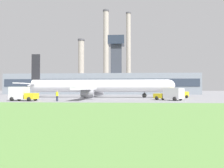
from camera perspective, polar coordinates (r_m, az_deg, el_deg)
name	(u,v)px	position (r m, az deg, el deg)	size (l,w,h in m)	color
ground_plane	(82,98)	(49.77, -7.83, -3.60)	(400.00, 400.00, 0.00)	gray
terminal_building	(102,83)	(84.46, -2.66, 0.39)	(73.16, 10.24, 22.24)	gray
smokestack_left	(81,66)	(120.59, -8.06, 4.78)	(3.69, 3.69, 29.28)	#B2A899
smokestack_right	(106,51)	(118.84, -1.58, 8.62)	(3.31, 3.31, 44.75)	#B2A899
smokestack_far	(128,52)	(119.05, 4.33, 8.27)	(2.75, 2.75, 43.43)	#B2A899
airplane	(97,86)	(51.20, -3.89, -0.56)	(34.97, 33.32, 10.33)	white
pushback_tug	(179,94)	(50.70, 17.18, -2.53)	(3.85, 3.18, 1.92)	yellow
baggage_truck	(170,94)	(39.89, 15.02, -2.62)	(5.22, 4.88, 2.13)	yellow
fuel_truck	(22,94)	(39.60, -22.45, -2.43)	(4.54, 3.02, 2.37)	yellow
ground_crew_person	(57,96)	(36.77, -14.15, -3.01)	(0.54, 0.54, 1.72)	#23283D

